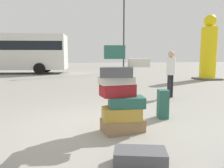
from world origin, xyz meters
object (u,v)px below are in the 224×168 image
(suitcase_teal_foreground_near, at_px, (163,104))
(suitcase_charcoal_left_side, at_px, (140,158))
(suitcase_tower, at_px, (121,99))
(yellow_dummy_statue, at_px, (208,51))
(person_bearded_onlooker, at_px, (171,70))
(lamp_post, at_px, (124,20))

(suitcase_teal_foreground_near, relative_size, suitcase_charcoal_left_side, 0.97)
(suitcase_tower, relative_size, yellow_dummy_statue, 0.42)
(suitcase_charcoal_left_side, height_order, yellow_dummy_statue, yellow_dummy_statue)
(yellow_dummy_statue, bearing_deg, person_bearded_onlooker, -133.57)
(suitcase_teal_foreground_near, bearing_deg, suitcase_tower, -138.98)
(suitcase_teal_foreground_near, distance_m, yellow_dummy_statue, 9.60)
(suitcase_teal_foreground_near, bearing_deg, lamp_post, 90.01)
(yellow_dummy_statue, bearing_deg, suitcase_teal_foreground_near, -129.54)
(suitcase_tower, bearing_deg, suitcase_charcoal_left_side, -91.36)
(suitcase_charcoal_left_side, xyz_separation_m, lamp_post, (3.32, 15.20, 4.28))
(person_bearded_onlooker, bearing_deg, suitcase_charcoal_left_side, 17.99)
(suitcase_tower, distance_m, lamp_post, 14.74)
(yellow_dummy_statue, bearing_deg, lamp_post, 124.14)
(person_bearded_onlooker, bearing_deg, yellow_dummy_statue, -176.10)
(person_bearded_onlooker, height_order, yellow_dummy_statue, yellow_dummy_statue)
(suitcase_tower, bearing_deg, lamp_post, 76.68)
(person_bearded_onlooker, relative_size, yellow_dummy_statue, 0.42)
(yellow_dummy_statue, distance_m, lamp_post, 7.51)
(person_bearded_onlooker, xyz_separation_m, yellow_dummy_statue, (4.80, 5.05, 0.76))
(suitcase_tower, bearing_deg, person_bearded_onlooker, 51.18)
(suitcase_tower, xyz_separation_m, yellow_dummy_statue, (7.22, 8.06, 1.09))
(suitcase_tower, relative_size, lamp_post, 0.24)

